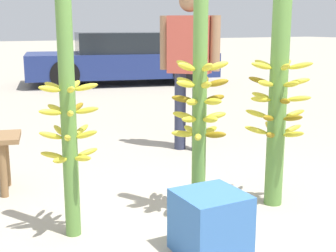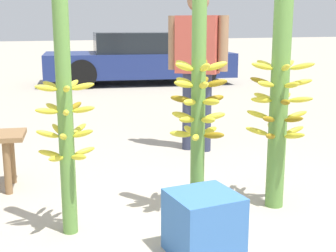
# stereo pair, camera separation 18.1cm
# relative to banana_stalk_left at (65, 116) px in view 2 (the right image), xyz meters

# --- Properties ---
(ground_plane) EXTENTS (80.00, 80.00, 0.00)m
(ground_plane) POSITION_rel_banana_stalk_left_xyz_m (0.82, -0.47, -0.80)
(ground_plane) COLOR #A89E8C
(banana_stalk_left) EXTENTS (0.39, 0.39, 1.62)m
(banana_stalk_left) POSITION_rel_banana_stalk_left_xyz_m (0.00, 0.00, 0.00)
(banana_stalk_left) COLOR #5B8C3D
(banana_stalk_left) RESTS_ON ground_plane
(banana_stalk_center) EXTENTS (0.41, 0.41, 1.70)m
(banana_stalk_center) POSITION_rel_banana_stalk_left_xyz_m (0.92, -0.10, 0.05)
(banana_stalk_center) COLOR #5B8C3D
(banana_stalk_center) RESTS_ON ground_plane
(banana_stalk_right) EXTENTS (0.49, 0.48, 1.64)m
(banana_stalk_right) POSITION_rel_banana_stalk_left_xyz_m (1.54, -0.20, 0.02)
(banana_stalk_right) COLOR #5B8C3D
(banana_stalk_right) RESTS_ON ground_plane
(vendor_person) EXTENTS (0.54, 0.56, 1.74)m
(vendor_person) POSITION_rel_banana_stalk_left_xyz_m (1.79, 1.52, 0.23)
(vendor_person) COLOR #2D334C
(vendor_person) RESTS_ON ground_plane
(parked_car) EXTENTS (4.67, 2.79, 1.20)m
(parked_car) POSITION_rel_banana_stalk_left_xyz_m (3.52, 7.54, -0.21)
(parked_car) COLOR navy
(parked_car) RESTS_ON ground_plane
(produce_crate) EXTENTS (0.39, 0.39, 0.39)m
(produce_crate) POSITION_rel_banana_stalk_left_xyz_m (0.66, -0.65, -0.61)
(produce_crate) COLOR #386BB2
(produce_crate) RESTS_ON ground_plane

